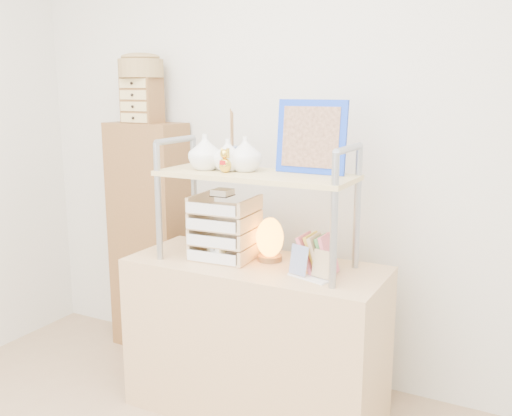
# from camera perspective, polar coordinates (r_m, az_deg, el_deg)

# --- Properties ---
(room_shell) EXTENTS (3.42, 3.41, 2.61)m
(room_shell) POSITION_cam_1_polar(r_m,az_deg,el_deg) (1.85, -12.16, 16.33)
(room_shell) COLOR silver
(room_shell) RESTS_ON ground
(desk) EXTENTS (1.20, 0.50, 0.75)m
(desk) POSITION_cam_1_polar(r_m,az_deg,el_deg) (2.78, -0.07, -12.92)
(desk) COLOR tan
(desk) RESTS_ON ground
(cabinet) EXTENTS (0.46, 0.26, 1.35)m
(cabinet) POSITION_cam_1_polar(r_m,az_deg,el_deg) (3.44, -10.57, -2.91)
(cabinet) COLOR brown
(cabinet) RESTS_ON ground
(hutch) EXTENTS (0.90, 0.34, 0.74)m
(hutch) POSITION_cam_1_polar(r_m,az_deg,el_deg) (2.57, -0.56, 3.92)
(hutch) COLOR #949AA2
(hutch) RESTS_ON desk
(letter_tray) EXTENTS (0.29, 0.27, 0.33)m
(letter_tray) POSITION_cam_1_polar(r_m,az_deg,el_deg) (2.69, -3.29, -2.31)
(letter_tray) COLOR tan
(letter_tray) RESTS_ON desk
(salt_lamp) EXTENTS (0.14, 0.13, 0.21)m
(salt_lamp) POSITION_cam_1_polar(r_m,az_deg,el_deg) (2.66, 1.39, -3.10)
(salt_lamp) COLOR brown
(salt_lamp) RESTS_ON desk
(desk_clock) EXTENTS (0.09, 0.06, 0.12)m
(desk_clock) POSITION_cam_1_polar(r_m,az_deg,el_deg) (2.65, -3.97, -4.17)
(desk_clock) COLOR tan
(desk_clock) RESTS_ON desk
(postcard_stand) EXTENTS (0.20, 0.11, 0.14)m
(postcard_stand) POSITION_cam_1_polar(r_m,az_deg,el_deg) (2.44, 5.33, -6.15)
(postcard_stand) COLOR white
(postcard_stand) RESTS_ON desk
(drawer_chest) EXTENTS (0.20, 0.16, 0.25)m
(drawer_chest) POSITION_cam_1_polar(r_m,az_deg,el_deg) (3.31, -11.34, 10.51)
(drawer_chest) COLOR brown
(drawer_chest) RESTS_ON cabinet
(woven_basket) EXTENTS (0.25, 0.25, 0.10)m
(woven_basket) POSITION_cam_1_polar(r_m,az_deg,el_deg) (3.31, -11.44, 13.53)
(woven_basket) COLOR olive
(woven_basket) RESTS_ON drawer_chest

